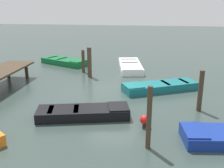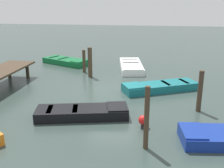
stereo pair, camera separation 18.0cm
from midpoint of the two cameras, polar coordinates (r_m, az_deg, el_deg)
ground_plane at (r=14.46m, az=0.36°, el=-1.33°), size 80.00×80.00×0.00m
rowboat_teal at (r=14.58m, az=10.42°, el=-0.57°), size 2.87×4.15×0.46m
rowboat_black at (r=11.17m, az=-5.72°, el=-5.97°), size 1.96×3.90×0.46m
rowboat_white at (r=18.97m, az=4.35°, el=3.81°), size 4.31×2.09×0.46m
rowboat_green at (r=20.76m, az=-9.40°, el=4.79°), size 2.87×3.90×0.46m
mooring_piling_far_right at (r=16.85m, az=-4.37°, el=4.60°), size 0.27×0.27×1.87m
mooring_piling_near_right at (r=8.62m, az=7.93°, el=-7.20°), size 0.16×0.16×2.12m
mooring_piling_near_left at (r=18.06m, az=-5.66°, el=4.84°), size 0.21×0.21×1.51m
mooring_piling_far_left at (r=12.09m, az=18.54°, el=-1.48°), size 0.21×0.21×1.81m
marker_buoy at (r=10.31m, az=7.11°, el=-7.65°), size 0.36×0.36×0.48m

